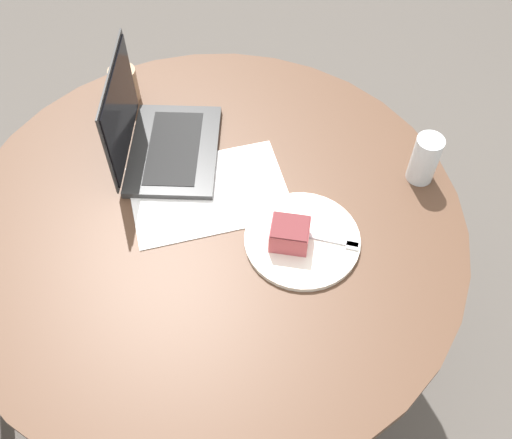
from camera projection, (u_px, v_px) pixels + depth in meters
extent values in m
plane|color=#4C4742|center=(225.00, 352.00, 1.96)|extent=(12.00, 12.00, 0.00)
cylinder|color=#4C3323|center=(225.00, 351.00, 1.95)|extent=(0.50, 0.50, 0.02)
cylinder|color=#4C3323|center=(220.00, 299.00, 1.66)|extent=(0.09, 0.09, 0.70)
cylinder|color=#4C3323|center=(212.00, 223.00, 1.36)|extent=(1.15, 1.15, 0.03)
cube|color=white|center=(209.00, 192.00, 1.40)|extent=(0.41, 0.33, 0.00)
cylinder|color=silver|center=(302.00, 240.00, 1.31)|extent=(0.26, 0.26, 0.01)
cube|color=#B74C51|center=(290.00, 234.00, 1.28)|extent=(0.11, 0.11, 0.05)
cube|color=maroon|center=(290.00, 227.00, 1.26)|extent=(0.10, 0.10, 0.00)
cube|color=silver|center=(320.00, 238.00, 1.31)|extent=(0.13, 0.13, 0.00)
cube|color=silver|center=(353.00, 245.00, 1.30)|extent=(0.04, 0.04, 0.00)
cylinder|color=#997556|center=(124.00, 84.00, 1.54)|extent=(0.07, 0.07, 0.09)
cylinder|color=silver|center=(425.00, 159.00, 1.37)|extent=(0.06, 0.06, 0.13)
cube|color=#2D2D2D|center=(174.00, 150.00, 1.46)|extent=(0.33, 0.36, 0.02)
cube|color=black|center=(174.00, 148.00, 1.45)|extent=(0.23, 0.27, 0.00)
cube|color=#2D2D2D|center=(119.00, 112.00, 1.36)|extent=(0.16, 0.25, 0.23)
cube|color=black|center=(121.00, 112.00, 1.36)|extent=(0.15, 0.24, 0.22)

